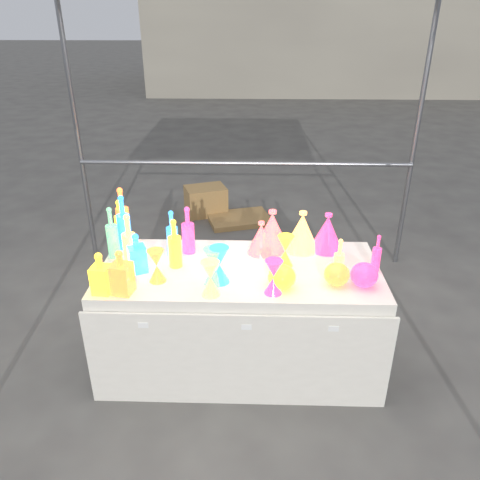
{
  "coord_description": "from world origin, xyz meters",
  "views": [
    {
      "loc": [
        0.08,
        -2.62,
        2.24
      ],
      "look_at": [
        0.0,
        0.0,
        0.95
      ],
      "focal_mm": 35.0,
      "sensor_mm": 36.0,
      "label": 1
    }
  ],
  "objects_px": {
    "display_table": "(240,317)",
    "lampshade_0": "(261,237)",
    "cardboard_box_closed": "(206,200)",
    "decanter_0": "(101,273)",
    "hourglass_0": "(157,266)",
    "bottle_0": "(121,221)",
    "globe_0": "(282,278)"
  },
  "relations": [
    {
      "from": "display_table",
      "to": "lampshade_0",
      "type": "relative_size",
      "value": 8.06
    },
    {
      "from": "cardboard_box_closed",
      "to": "decanter_0",
      "type": "relative_size",
      "value": 1.81
    },
    {
      "from": "display_table",
      "to": "hourglass_0",
      "type": "height_order",
      "value": "hourglass_0"
    },
    {
      "from": "bottle_0",
      "to": "decanter_0",
      "type": "height_order",
      "value": "bottle_0"
    },
    {
      "from": "cardboard_box_closed",
      "to": "lampshade_0",
      "type": "xyz_separation_m",
      "value": [
        0.63,
        -2.44,
        0.69
      ]
    },
    {
      "from": "lampshade_0",
      "to": "hourglass_0",
      "type": "bearing_deg",
      "value": -153.35
    },
    {
      "from": "bottle_0",
      "to": "lampshade_0",
      "type": "relative_size",
      "value": 1.41
    },
    {
      "from": "display_table",
      "to": "globe_0",
      "type": "height_order",
      "value": "globe_0"
    },
    {
      "from": "bottle_0",
      "to": "globe_0",
      "type": "height_order",
      "value": "bottle_0"
    },
    {
      "from": "bottle_0",
      "to": "globe_0",
      "type": "xyz_separation_m",
      "value": [
        1.11,
        -0.59,
        -0.09
      ]
    },
    {
      "from": "cardboard_box_closed",
      "to": "decanter_0",
      "type": "height_order",
      "value": "decanter_0"
    },
    {
      "from": "decanter_0",
      "to": "hourglass_0",
      "type": "distance_m",
      "value": 0.33
    },
    {
      "from": "decanter_0",
      "to": "cardboard_box_closed",
      "type": "bearing_deg",
      "value": 90.65
    },
    {
      "from": "cardboard_box_closed",
      "to": "bottle_0",
      "type": "height_order",
      "value": "bottle_0"
    },
    {
      "from": "display_table",
      "to": "hourglass_0",
      "type": "relative_size",
      "value": 8.82
    },
    {
      "from": "display_table",
      "to": "hourglass_0",
      "type": "distance_m",
      "value": 0.71
    },
    {
      "from": "cardboard_box_closed",
      "to": "decanter_0",
      "type": "xyz_separation_m",
      "value": [
        -0.3,
        -2.97,
        0.71
      ]
    },
    {
      "from": "globe_0",
      "to": "lampshade_0",
      "type": "height_order",
      "value": "lampshade_0"
    },
    {
      "from": "display_table",
      "to": "decanter_0",
      "type": "bearing_deg",
      "value": -159.2
    },
    {
      "from": "decanter_0",
      "to": "globe_0",
      "type": "relative_size",
      "value": 1.55
    },
    {
      "from": "bottle_0",
      "to": "lampshade_0",
      "type": "xyz_separation_m",
      "value": [
        0.99,
        -0.13,
        -0.05
      ]
    },
    {
      "from": "bottle_0",
      "to": "hourglass_0",
      "type": "height_order",
      "value": "bottle_0"
    },
    {
      "from": "cardboard_box_closed",
      "to": "decanter_0",
      "type": "bearing_deg",
      "value": -116.01
    },
    {
      "from": "decanter_0",
      "to": "globe_0",
      "type": "bearing_deg",
      "value": 10.62
    },
    {
      "from": "bottle_0",
      "to": "decanter_0",
      "type": "distance_m",
      "value": 0.66
    },
    {
      "from": "bottle_0",
      "to": "hourglass_0",
      "type": "relative_size",
      "value": 1.54
    },
    {
      "from": "display_table",
      "to": "cardboard_box_closed",
      "type": "distance_m",
      "value": 2.72
    },
    {
      "from": "hourglass_0",
      "to": "globe_0",
      "type": "height_order",
      "value": "hourglass_0"
    },
    {
      "from": "display_table",
      "to": "lampshade_0",
      "type": "distance_m",
      "value": 0.56
    },
    {
      "from": "display_table",
      "to": "bottle_0",
      "type": "bearing_deg",
      "value": 157.08
    },
    {
      "from": "bottle_0",
      "to": "hourglass_0",
      "type": "xyz_separation_m",
      "value": [
        0.35,
        -0.52,
        -0.06
      ]
    },
    {
      "from": "hourglass_0",
      "to": "globe_0",
      "type": "distance_m",
      "value": 0.76
    }
  ]
}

